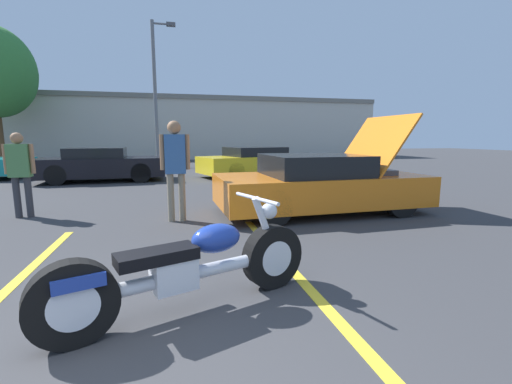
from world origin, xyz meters
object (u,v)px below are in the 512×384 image
spectator_near_motorcycle (20,168)px  spectator_by_show_car (175,162)px  motorcycle (188,269)px  parked_car_mid_row (102,165)px  light_pole (157,88)px  show_car_hood_open (321,184)px  parked_car_right_row (258,162)px

spectator_near_motorcycle → spectator_by_show_car: bearing=-19.5°
spectator_by_show_car → motorcycle: bearing=-89.2°
motorcycle → parked_car_mid_row: parked_car_mid_row is taller
light_pole → parked_car_mid_row: 6.88m
show_car_hood_open → parked_car_right_row: 6.83m
show_car_hood_open → parked_car_right_row: bearing=84.9°
show_car_hood_open → spectator_by_show_car: 2.93m
motorcycle → parked_car_mid_row: size_ratio=0.56×
show_car_hood_open → parked_car_mid_row: size_ratio=0.99×
parked_car_right_row → spectator_by_show_car: size_ratio=2.79×
parked_car_mid_row → spectator_by_show_car: spectator_by_show_car is taller
parked_car_right_row → spectator_near_motorcycle: spectator_near_motorcycle is taller
show_car_hood_open → spectator_by_show_car: show_car_hood_open is taller
light_pole → motorcycle: bearing=-87.4°
light_pole → motorcycle: size_ratio=3.07×
show_car_hood_open → motorcycle: bearing=-130.8°
motorcycle → spectator_by_show_car: size_ratio=1.30×
parked_car_mid_row → parked_car_right_row: (5.73, 0.34, -0.01)m
parked_car_right_row → spectator_by_show_car: 7.68m
parked_car_right_row → spectator_by_show_car: bearing=-132.2°
parked_car_mid_row → spectator_near_motorcycle: (-0.39, -5.58, 0.37)m
light_pole → spectator_by_show_car: light_pole is taller
motorcycle → parked_car_mid_row: 10.28m
parked_car_mid_row → light_pole: bearing=69.9°
show_car_hood_open → spectator_near_motorcycle: bearing=169.4°
parked_car_mid_row → spectator_by_show_car: bearing=-72.5°
parked_car_right_row → spectator_near_motorcycle: size_ratio=3.13×
parked_car_mid_row → motorcycle: bearing=-78.9°
motorcycle → spectator_near_motorcycle: 5.28m
spectator_near_motorcycle → show_car_hood_open: bearing=-8.9°
show_car_hood_open → parked_car_right_row: (0.40, 6.81, -0.02)m
motorcycle → parked_car_right_row: (3.24, 10.31, 0.17)m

